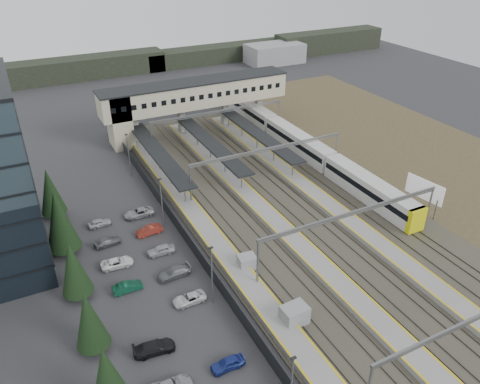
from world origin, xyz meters
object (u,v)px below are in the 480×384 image
train (299,143)px  billboard (424,191)px  relay_cabin_near (294,315)px  footbridge (183,98)px  relay_cabin_far (247,263)px

train → billboard: (5.23, -26.62, 1.61)m
relay_cabin_near → train: train is taller
footbridge → billboard: bearing=-64.9°
relay_cabin_near → relay_cabin_far: size_ratio=1.23×
relay_cabin_near → relay_cabin_far: bearing=91.5°
relay_cabin_near → footbridge: footbridge is taller
billboard → relay_cabin_near: bearing=-159.7°
footbridge → billboard: 50.97m
relay_cabin_far → billboard: size_ratio=0.39×
relay_cabin_near → relay_cabin_far: relay_cabin_near is taller
relay_cabin_near → relay_cabin_far: (-0.28, 10.92, -0.19)m
footbridge → train: 25.99m
relay_cabin_near → train: 45.54m
train → relay_cabin_far: bearing=-133.5°
footbridge → train: (16.30, -19.39, -5.79)m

